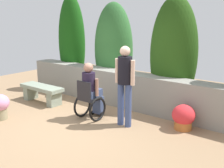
# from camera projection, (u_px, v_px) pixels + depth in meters

# --- Properties ---
(ground_plane) EXTENTS (12.24, 12.24, 0.00)m
(ground_plane) POSITION_uv_depth(u_px,v_px,m) (78.00, 126.00, 6.14)
(ground_plane) COLOR #977757
(stone_retaining_wall) EXTENTS (6.78, 0.52, 0.92)m
(stone_retaining_wall) POSITION_uv_depth(u_px,v_px,m) (126.00, 89.00, 7.42)
(stone_retaining_wall) COLOR gray
(stone_retaining_wall) RESTS_ON ground
(hedge_backdrop) EXTENTS (6.51, 1.09, 3.00)m
(hedge_backdrop) POSITION_uv_depth(u_px,v_px,m) (151.00, 52.00, 7.42)
(hedge_backdrop) COLOR #164C11
(hedge_backdrop) RESTS_ON ground
(stone_bench) EXTENTS (1.38, 0.43, 0.47)m
(stone_bench) POSITION_uv_depth(u_px,v_px,m) (42.00, 91.00, 7.76)
(stone_bench) COLOR gray
(stone_bench) RESTS_ON ground
(person_in_wheelchair) EXTENTS (0.53, 0.66, 1.33)m
(person_in_wheelchair) POSITION_uv_depth(u_px,v_px,m) (91.00, 93.00, 6.46)
(person_in_wheelchair) COLOR black
(person_in_wheelchair) RESTS_ON ground
(person_standing_companion) EXTENTS (0.49, 0.30, 1.75)m
(person_standing_companion) POSITION_uv_depth(u_px,v_px,m) (125.00, 81.00, 5.94)
(person_standing_companion) COLOR #3B4C7C
(person_standing_companion) RESTS_ON ground
(flower_pot_terracotta_by_wall) EXTENTS (0.49, 0.49, 0.54)m
(flower_pot_terracotta_by_wall) POSITION_uv_depth(u_px,v_px,m) (183.00, 117.00, 5.91)
(flower_pot_terracotta_by_wall) COLOR #B8642C
(flower_pot_terracotta_by_wall) RESTS_ON ground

